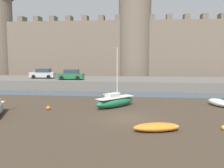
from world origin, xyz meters
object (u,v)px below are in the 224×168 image
Objects in this scene: mooring_buoy_off_centre at (48,108)px; car_quay_east at (43,74)px; car_quay_west at (71,75)px; rowboat_near_channel_left at (157,127)px; mooring_buoy_mid_mud at (224,128)px; rowboat_midflat_right at (218,102)px; sailboat_foreground_centre at (115,101)px.

car_quay_east is at bearing 112.18° from mooring_buoy_off_centre.
mooring_buoy_off_centre is 0.10× the size of car_quay_east.
rowboat_near_channel_left is at bearing -60.95° from car_quay_west.
rowboat_near_channel_left is 0.87× the size of car_quay_west.
mooring_buoy_mid_mud is at bearing -45.53° from car_quay_east.
rowboat_midflat_right reaches higher than rowboat_near_channel_left.
mooring_buoy_mid_mud is 16.24m from mooring_buoy_off_centre.
mooring_buoy_off_centre is 18.90m from car_quay_east.
mooring_buoy_mid_mud is (4.95, 0.83, -0.15)m from rowboat_near_channel_left.
sailboat_foreground_centre is 1.50× the size of car_quay_west.
rowboat_near_channel_left is at bearing -125.58° from rowboat_midflat_right.
rowboat_midflat_right is at bearing 76.29° from mooring_buoy_mid_mud.
rowboat_near_channel_left is 1.11× the size of rowboat_midflat_right.
mooring_buoy_off_centre is at bearing -162.59° from sailboat_foreground_centre.
car_quay_east reaches higher than mooring_buoy_off_centre.
car_quay_east is at bearing 151.15° from rowboat_midflat_right.
sailboat_foreground_centre is at bearing 114.57° from rowboat_near_channel_left.
sailboat_foreground_centre is at bearing 17.41° from mooring_buoy_off_centre.
rowboat_midflat_right is at bearing -28.85° from car_quay_east.
car_quay_west is 5.59m from car_quay_east.
rowboat_midflat_right is 0.79× the size of car_quay_west.
rowboat_near_channel_left is 29.46m from car_quay_east.
rowboat_midflat_right reaches higher than mooring_buoy_mid_mud.
rowboat_near_channel_left is 12.10m from mooring_buoy_off_centre.
rowboat_midflat_right is 17.97m from mooring_buoy_off_centre.
car_quay_west reaches higher than rowboat_midflat_right.
mooring_buoy_mid_mud is 32.05m from car_quay_east.
mooring_buoy_mid_mud is 0.09× the size of car_quay_west.
mooring_buoy_mid_mud is 0.09× the size of car_quay_east.
car_quay_east is at bearing 161.47° from car_quay_west.
sailboat_foreground_centre reaches higher than rowboat_midflat_right.
car_quay_east is at bearing 131.67° from sailboat_foreground_centre.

